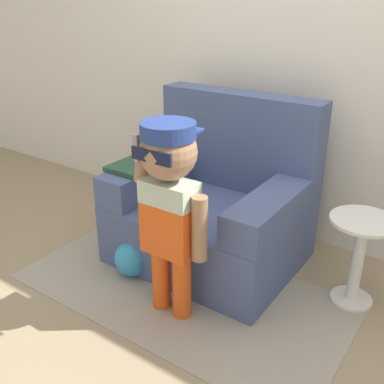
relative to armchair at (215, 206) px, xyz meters
name	(u,v)px	position (x,y,z in m)	size (l,w,h in m)	color
ground_plane	(238,268)	(0.22, -0.07, -0.33)	(10.00, 10.00, 0.00)	#998466
wall_back	(298,38)	(0.22, 0.56, 0.97)	(10.00, 0.05, 2.60)	silver
armchair	(215,206)	(0.00, 0.00, 0.00)	(1.09, 0.86, 1.00)	#475684
person_child	(170,193)	(0.13, -0.62, 0.35)	(0.42, 0.31, 1.03)	#E05119
side_table	(359,253)	(0.88, 0.01, -0.03)	(0.35, 0.35, 0.50)	white
rug	(181,290)	(0.06, -0.45, -0.33)	(1.85, 0.95, 0.01)	#9E9384
toy_ball	(133,258)	(-0.27, -0.48, -0.23)	(0.22, 0.22, 0.22)	#3399D1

